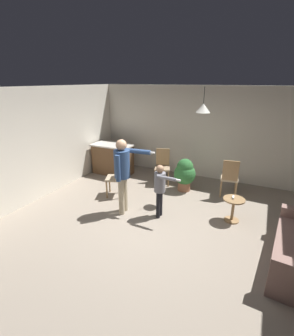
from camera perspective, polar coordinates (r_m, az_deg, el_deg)
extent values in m
plane|color=gray|center=(5.15, 1.87, -13.44)|extent=(7.68, 7.68, 0.00)
cube|color=silver|center=(7.49, 12.25, 8.05)|extent=(6.40, 0.10, 2.70)
cube|color=silver|center=(6.50, -24.74, 4.88)|extent=(0.10, 6.40, 2.70)
cylinder|color=#99754C|center=(4.22, 27.29, -24.42)|extent=(0.05, 0.05, 0.06)
cylinder|color=#99754C|center=(5.52, 29.00, -13.42)|extent=(0.05, 0.05, 0.06)
cube|color=brown|center=(7.78, -7.96, 1.93)|extent=(1.20, 0.60, 0.91)
cube|color=beige|center=(7.65, -8.13, 5.31)|extent=(1.26, 0.66, 0.04)
cylinder|color=#99754C|center=(5.39, 19.71, -6.94)|extent=(0.44, 0.44, 0.03)
cylinder|color=#99754C|center=(5.51, 19.39, -9.36)|extent=(0.06, 0.06, 0.49)
cylinder|color=#99754C|center=(5.62, 19.12, -11.41)|extent=(0.31, 0.31, 0.03)
cylinder|color=tan|center=(5.54, -5.23, -5.91)|extent=(0.12, 0.12, 0.85)
cylinder|color=tan|center=(5.40, -6.01, -6.67)|extent=(0.12, 0.12, 0.85)
cylinder|color=navy|center=(5.19, -5.88, 0.94)|extent=(0.34, 0.34, 0.60)
sphere|color=tan|center=(5.07, -6.05, 5.39)|extent=(0.23, 0.23, 0.23)
cylinder|color=navy|center=(5.18, -2.22, 3.92)|extent=(0.58, 0.17, 0.10)
cube|color=white|center=(5.08, 1.09, 3.59)|extent=(0.13, 0.05, 0.04)
cylinder|color=navy|center=(5.04, -6.81, -0.08)|extent=(0.10, 0.10, 0.57)
cylinder|color=black|center=(5.39, 3.18, -8.12)|extent=(0.09, 0.09, 0.60)
cylinder|color=black|center=(5.29, 2.62, -8.70)|extent=(0.09, 0.09, 0.60)
cylinder|color=slate|center=(5.12, 3.01, -3.32)|extent=(0.24, 0.24, 0.43)
sphere|color=#9E7556|center=(5.01, 3.07, -0.22)|extent=(0.16, 0.16, 0.16)
cylinder|color=slate|center=(5.24, 3.62, -3.01)|extent=(0.07, 0.07, 0.40)
cylinder|color=slate|center=(4.86, 4.54, -2.37)|extent=(0.40, 0.08, 0.07)
cube|color=white|center=(4.78, 7.09, -2.84)|extent=(0.13, 0.04, 0.04)
cylinder|color=#99754C|center=(6.18, -6.13, -5.18)|extent=(0.04, 0.04, 0.45)
cylinder|color=#99754C|center=(6.50, -5.63, -3.84)|extent=(0.04, 0.04, 0.45)
cylinder|color=#99754C|center=(6.24, -9.40, -5.06)|extent=(0.04, 0.04, 0.45)
cylinder|color=#99754C|center=(6.56, -8.74, -3.74)|extent=(0.04, 0.04, 0.45)
cube|color=tan|center=(6.27, -7.58, -2.36)|extent=(0.55, 0.55, 0.05)
cube|color=#99754C|center=(6.14, -5.95, -0.03)|extent=(0.18, 0.36, 0.50)
cylinder|color=#99754C|center=(6.48, 16.88, -4.74)|extent=(0.04, 0.04, 0.45)
cylinder|color=#99754C|center=(6.49, 20.05, -5.06)|extent=(0.04, 0.04, 0.45)
cylinder|color=#99754C|center=(6.81, 16.97, -3.53)|extent=(0.04, 0.04, 0.45)
cylinder|color=#99754C|center=(6.82, 19.98, -3.83)|extent=(0.04, 0.04, 0.45)
cube|color=tan|center=(6.55, 18.71, -2.28)|extent=(0.48, 0.48, 0.05)
cube|color=#99754C|center=(6.28, 18.98, -0.58)|extent=(0.38, 0.10, 0.50)
cylinder|color=#99754C|center=(7.16, 5.08, -1.53)|extent=(0.04, 0.04, 0.45)
cylinder|color=#99754C|center=(7.17, 2.20, -1.42)|extent=(0.04, 0.04, 0.45)
cylinder|color=#99754C|center=(6.83, 5.02, -2.62)|extent=(0.04, 0.04, 0.45)
cylinder|color=#99754C|center=(6.84, 2.00, -2.51)|extent=(0.04, 0.04, 0.45)
cube|color=#997F60|center=(6.91, 3.62, -0.09)|extent=(0.54, 0.54, 0.05)
cube|color=#99754C|center=(7.00, 3.73, 2.56)|extent=(0.37, 0.17, 0.50)
cylinder|color=brown|center=(6.71, 8.64, -4.07)|extent=(0.34, 0.34, 0.27)
sphere|color=#2D6B33|center=(6.58, 8.79, -1.39)|extent=(0.58, 0.58, 0.58)
sphere|color=#2D6B33|center=(6.51, 8.89, 0.27)|extent=(0.43, 0.43, 0.43)
cube|color=white|center=(5.40, 19.52, -6.46)|extent=(0.04, 0.13, 0.04)
cone|color=silver|center=(5.66, 13.01, 13.51)|extent=(0.32, 0.32, 0.20)
cylinder|color=black|center=(5.64, 13.23, 16.23)|extent=(0.01, 0.01, 0.36)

